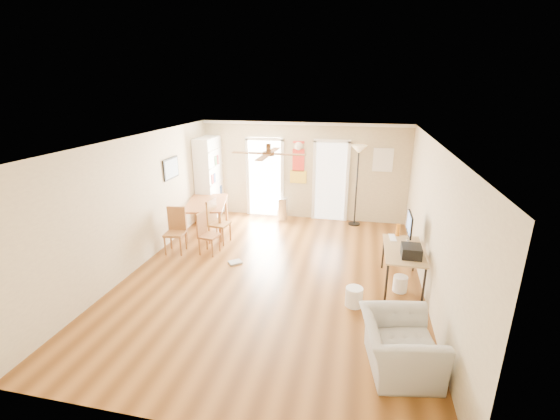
% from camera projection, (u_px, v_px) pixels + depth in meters
% --- Properties ---
extents(floor, '(7.00, 7.00, 0.00)m').
position_uv_depth(floor, '(273.00, 276.00, 7.31)').
color(floor, brown).
rests_on(floor, ground).
extents(ceiling, '(5.50, 7.00, 0.00)m').
position_uv_depth(ceiling, '(273.00, 141.00, 6.48)').
color(ceiling, silver).
rests_on(ceiling, floor).
extents(wall_back, '(5.50, 0.04, 2.60)m').
position_uv_depth(wall_back, '(303.00, 171.00, 10.14)').
color(wall_back, beige).
rests_on(wall_back, floor).
extents(wall_front, '(5.50, 0.04, 2.60)m').
position_uv_depth(wall_front, '(190.00, 326.00, 3.65)').
color(wall_front, beige).
rests_on(wall_front, floor).
extents(wall_left, '(0.04, 7.00, 2.60)m').
position_uv_depth(wall_left, '(138.00, 203.00, 7.45)').
color(wall_left, beige).
rests_on(wall_left, floor).
extents(wall_right, '(0.04, 7.00, 2.60)m').
position_uv_depth(wall_right, '(432.00, 224.00, 6.34)').
color(wall_right, beige).
rests_on(wall_right, floor).
extents(crown_molding, '(5.50, 7.00, 0.08)m').
position_uv_depth(crown_molding, '(273.00, 143.00, 6.50)').
color(crown_molding, white).
rests_on(crown_molding, wall_back).
extents(kitchen_doorway, '(0.90, 0.10, 2.10)m').
position_uv_depth(kitchen_doorway, '(265.00, 179.00, 10.42)').
color(kitchen_doorway, white).
rests_on(kitchen_doorway, wall_back).
extents(bathroom_doorway, '(0.80, 0.10, 2.10)m').
position_uv_depth(bathroom_doorway, '(331.00, 182.00, 10.05)').
color(bathroom_doorway, white).
rests_on(bathroom_doorway, wall_back).
extents(wall_decal, '(0.46, 0.03, 1.10)m').
position_uv_depth(wall_decal, '(298.00, 162.00, 10.07)').
color(wall_decal, red).
rests_on(wall_decal, wall_back).
extents(ac_grille, '(0.50, 0.04, 0.60)m').
position_uv_depth(ac_grille, '(383.00, 160.00, 9.57)').
color(ac_grille, white).
rests_on(ac_grille, wall_back).
extents(framed_poster, '(0.04, 0.66, 0.48)m').
position_uv_depth(framed_poster, '(171.00, 168.00, 8.62)').
color(framed_poster, black).
rests_on(framed_poster, wall_left).
extents(ceiling_fan, '(1.24, 1.24, 0.20)m').
position_uv_depth(ceiling_fan, '(268.00, 154.00, 6.26)').
color(ceiling_fan, '#593819').
rests_on(ceiling_fan, ceiling).
extents(bookshelf, '(0.45, 0.99, 2.20)m').
position_uv_depth(bookshelf, '(209.00, 178.00, 10.29)').
color(bookshelf, white).
rests_on(bookshelf, floor).
extents(dining_table, '(1.26, 1.70, 0.76)m').
position_uv_depth(dining_table, '(207.00, 217.00, 9.42)').
color(dining_table, '#9B5832').
rests_on(dining_table, floor).
extents(dining_chair_right_a, '(0.47, 0.47, 1.01)m').
position_uv_depth(dining_chair_right_a, '(219.00, 222.00, 8.72)').
color(dining_chair_right_a, olive).
rests_on(dining_chair_right_a, floor).
extents(dining_chair_right_b, '(0.42, 0.42, 0.91)m').
position_uv_depth(dining_chair_right_b, '(209.00, 234.00, 8.15)').
color(dining_chair_right_b, '#92592F').
rests_on(dining_chair_right_b, floor).
extents(dining_chair_near, '(0.45, 0.45, 0.99)m').
position_uv_depth(dining_chair_near, '(175.00, 231.00, 8.20)').
color(dining_chair_near, '#975F30').
rests_on(dining_chair_near, floor).
extents(trash_can, '(0.33, 0.33, 0.62)m').
position_uv_depth(trash_can, '(282.00, 209.00, 10.24)').
color(trash_can, silver).
rests_on(trash_can, floor).
extents(torchiere_lamp, '(0.49, 0.49, 2.09)m').
position_uv_depth(torchiere_lamp, '(357.00, 186.00, 9.67)').
color(torchiere_lamp, black).
rests_on(torchiere_lamp, floor).
extents(computer_desk, '(0.67, 1.35, 0.72)m').
position_uv_depth(computer_desk, '(402.00, 267.00, 6.86)').
color(computer_desk, tan).
rests_on(computer_desk, floor).
extents(imac, '(0.25, 0.59, 0.55)m').
position_uv_depth(imac, '(409.00, 228.00, 6.99)').
color(imac, black).
rests_on(imac, computer_desk).
extents(keyboard, '(0.14, 0.36, 0.01)m').
position_uv_depth(keyboard, '(393.00, 238.00, 7.24)').
color(keyboard, white).
rests_on(keyboard, computer_desk).
extents(printer, '(0.33, 0.38, 0.20)m').
position_uv_depth(printer, '(411.00, 251.00, 6.43)').
color(printer, black).
rests_on(printer, computer_desk).
extents(orange_bottle, '(0.08, 0.08, 0.23)m').
position_uv_depth(orange_bottle, '(398.00, 230.00, 7.31)').
color(orange_bottle, orange).
rests_on(orange_bottle, computer_desk).
extents(wastebasket_a, '(0.34, 0.34, 0.33)m').
position_uv_depth(wastebasket_a, '(354.00, 297.00, 6.28)').
color(wastebasket_a, white).
rests_on(wastebasket_a, floor).
extents(wastebasket_b, '(0.25, 0.25, 0.29)m').
position_uv_depth(wastebasket_b, '(400.00, 284.00, 6.73)').
color(wastebasket_b, white).
rests_on(wastebasket_b, floor).
extents(floor_cloth, '(0.33, 0.32, 0.04)m').
position_uv_depth(floor_cloth, '(235.00, 262.00, 7.82)').
color(floor_cloth, '#9D9E99').
rests_on(floor_cloth, floor).
extents(armchair, '(1.09, 1.20, 0.69)m').
position_uv_depth(armchair, '(399.00, 346.00, 4.83)').
color(armchair, '#ADACA7').
rests_on(armchair, floor).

